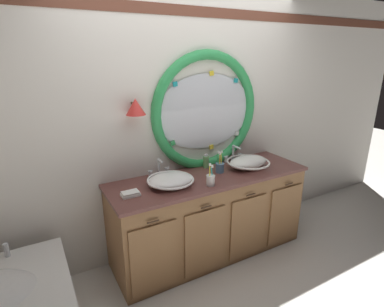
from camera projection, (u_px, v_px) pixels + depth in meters
name	position (u px, v px, depth m)	size (l,w,h in m)	color
ground_plane	(217.00, 266.00, 2.95)	(14.00, 14.00, 0.00)	silver
back_wall_assembly	(189.00, 122.00, 3.03)	(6.40, 0.26, 2.60)	silver
vanity_counter	(210.00, 214.00, 3.05)	(1.98, 0.65, 0.85)	olive
sink_basin_left	(170.00, 180.00, 2.68)	(0.42, 0.42, 0.10)	white
sink_basin_right	(248.00, 162.00, 3.08)	(0.44, 0.44, 0.13)	white
faucet_set_left	(159.00, 169.00, 2.88)	(0.22, 0.11, 0.18)	silver
faucet_set_right	(234.00, 155.00, 3.28)	(0.23, 0.15, 0.18)	silver
toothbrush_holder_left	(211.00, 180.00, 2.67)	(0.08, 0.08, 0.21)	white
toothbrush_holder_right	(220.00, 167.00, 2.97)	(0.09, 0.09, 0.22)	slate
soap_dispenser	(206.00, 161.00, 3.10)	(0.06, 0.07, 0.15)	#6BAD66
folded_hand_towel	(130.00, 194.00, 2.49)	(0.15, 0.10, 0.03)	white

